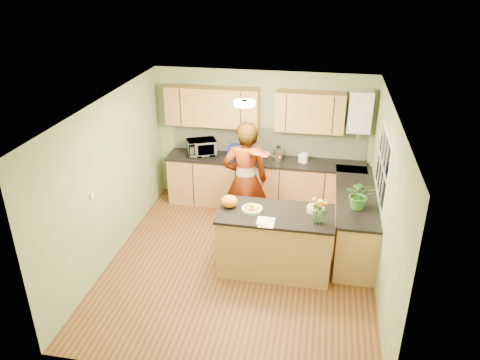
# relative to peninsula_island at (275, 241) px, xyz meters

# --- Properties ---
(floor) EXTENTS (4.50, 4.50, 0.00)m
(floor) POSITION_rel_peninsula_island_xyz_m (-0.53, 0.02, -0.48)
(floor) COLOR #513217
(floor) RESTS_ON ground
(ceiling) EXTENTS (4.00, 4.50, 0.02)m
(ceiling) POSITION_rel_peninsula_island_xyz_m (-0.53, 0.02, 2.02)
(ceiling) COLOR white
(ceiling) RESTS_ON wall_back
(wall_back) EXTENTS (4.00, 0.02, 2.50)m
(wall_back) POSITION_rel_peninsula_island_xyz_m (-0.53, 2.27, 0.77)
(wall_back) COLOR gray
(wall_back) RESTS_ON floor
(wall_front) EXTENTS (4.00, 0.02, 2.50)m
(wall_front) POSITION_rel_peninsula_island_xyz_m (-0.53, -2.23, 0.77)
(wall_front) COLOR gray
(wall_front) RESTS_ON floor
(wall_left) EXTENTS (0.02, 4.50, 2.50)m
(wall_left) POSITION_rel_peninsula_island_xyz_m (-2.53, 0.02, 0.77)
(wall_left) COLOR gray
(wall_left) RESTS_ON floor
(wall_right) EXTENTS (0.02, 4.50, 2.50)m
(wall_right) POSITION_rel_peninsula_island_xyz_m (1.47, 0.02, 0.77)
(wall_right) COLOR gray
(wall_right) RESTS_ON floor
(back_counter) EXTENTS (3.64, 0.62, 0.94)m
(back_counter) POSITION_rel_peninsula_island_xyz_m (-0.43, 1.97, -0.01)
(back_counter) COLOR #B07F46
(back_counter) RESTS_ON floor
(right_counter) EXTENTS (0.62, 2.24, 0.94)m
(right_counter) POSITION_rel_peninsula_island_xyz_m (1.17, 0.87, -0.01)
(right_counter) COLOR #B07F46
(right_counter) RESTS_ON floor
(splashback) EXTENTS (3.60, 0.02, 0.52)m
(splashback) POSITION_rel_peninsula_island_xyz_m (-0.43, 2.26, 0.72)
(splashback) COLOR beige
(splashback) RESTS_ON back_counter
(upper_cabinets) EXTENTS (3.20, 0.34, 0.70)m
(upper_cabinets) POSITION_rel_peninsula_island_xyz_m (-0.70, 2.10, 1.37)
(upper_cabinets) COLOR #B07F46
(upper_cabinets) RESTS_ON wall_back
(boiler) EXTENTS (0.40, 0.30, 0.86)m
(boiler) POSITION_rel_peninsula_island_xyz_m (1.17, 2.11, 1.42)
(boiler) COLOR white
(boiler) RESTS_ON wall_back
(window_right) EXTENTS (0.01, 1.30, 1.05)m
(window_right) POSITION_rel_peninsula_island_xyz_m (1.47, 0.62, 1.07)
(window_right) COLOR white
(window_right) RESTS_ON wall_right
(light_switch) EXTENTS (0.02, 0.09, 0.09)m
(light_switch) POSITION_rel_peninsula_island_xyz_m (-2.51, -0.58, 0.82)
(light_switch) COLOR white
(light_switch) RESTS_ON wall_left
(ceiling_lamp) EXTENTS (0.30, 0.30, 0.07)m
(ceiling_lamp) POSITION_rel_peninsula_island_xyz_m (-0.53, 0.32, 1.98)
(ceiling_lamp) COLOR #FFEABF
(ceiling_lamp) RESTS_ON ceiling
(peninsula_island) EXTENTS (1.67, 0.86, 0.96)m
(peninsula_island) POSITION_rel_peninsula_island_xyz_m (0.00, 0.00, 0.00)
(peninsula_island) COLOR #B07F46
(peninsula_island) RESTS_ON floor
(fruit_dish) EXTENTS (0.30, 0.30, 0.11)m
(fruit_dish) POSITION_rel_peninsula_island_xyz_m (-0.35, 0.00, 0.52)
(fruit_dish) COLOR beige
(fruit_dish) RESTS_ON peninsula_island
(orange_bowl) EXTENTS (0.25, 0.25, 0.14)m
(orange_bowl) POSITION_rel_peninsula_island_xyz_m (0.55, 0.15, 0.54)
(orange_bowl) COLOR beige
(orange_bowl) RESTS_ON peninsula_island
(flower_vase) EXTENTS (0.27, 0.27, 0.49)m
(flower_vase) POSITION_rel_peninsula_island_xyz_m (0.60, -0.18, 0.80)
(flower_vase) COLOR silver
(flower_vase) RESTS_ON peninsula_island
(orange_bag) EXTENTS (0.31, 0.29, 0.19)m
(orange_bag) POSITION_rel_peninsula_island_xyz_m (-0.70, 0.05, 0.57)
(orange_bag) COLOR orange
(orange_bag) RESTS_ON peninsula_island
(papers) EXTENTS (0.21, 0.29, 0.01)m
(papers) POSITION_rel_peninsula_island_xyz_m (-0.10, -0.30, 0.48)
(papers) COLOR white
(papers) RESTS_ON peninsula_island
(violinist) EXTENTS (0.82, 0.63, 2.01)m
(violinist) POSITION_rel_peninsula_island_xyz_m (-0.60, 0.88, 0.53)
(violinist) COLOR tan
(violinist) RESTS_ON floor
(violin) EXTENTS (0.70, 0.60, 0.17)m
(violin) POSITION_rel_peninsula_island_xyz_m (-0.40, 0.66, 1.13)
(violin) COLOR #521005
(violin) RESTS_ON violinist
(microwave) EXTENTS (0.62, 0.54, 0.29)m
(microwave) POSITION_rel_peninsula_island_xyz_m (-1.63, 2.00, 0.60)
(microwave) COLOR white
(microwave) RESTS_ON back_counter
(blue_box) EXTENTS (0.32, 0.25, 0.24)m
(blue_box) POSITION_rel_peninsula_island_xyz_m (-0.95, 1.95, 0.58)
(blue_box) COLOR navy
(blue_box) RESTS_ON back_counter
(kettle) EXTENTS (0.17, 0.17, 0.33)m
(kettle) POSITION_rel_peninsula_island_xyz_m (-0.19, 2.00, 0.59)
(kettle) COLOR #B5B5BA
(kettle) RESTS_ON back_counter
(jar_cream) EXTENTS (0.11, 0.11, 0.15)m
(jar_cream) POSITION_rel_peninsula_island_xyz_m (0.22, 1.99, 0.54)
(jar_cream) COLOR beige
(jar_cream) RESTS_ON back_counter
(jar_white) EXTENTS (0.13, 0.13, 0.19)m
(jar_white) POSITION_rel_peninsula_island_xyz_m (0.29, 1.96, 0.55)
(jar_white) COLOR white
(jar_white) RESTS_ON back_counter
(potted_plant) EXTENTS (0.42, 0.37, 0.45)m
(potted_plant) POSITION_rel_peninsula_island_xyz_m (1.17, 0.39, 0.68)
(potted_plant) COLOR #3A7B29
(potted_plant) RESTS_ON right_counter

